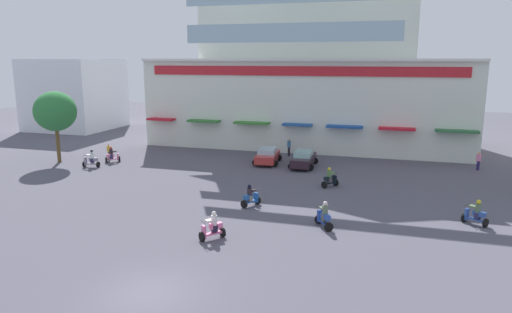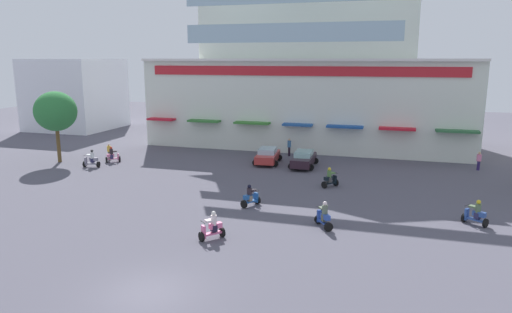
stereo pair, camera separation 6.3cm
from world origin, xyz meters
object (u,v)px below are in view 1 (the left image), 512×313
scooter_rider_8 (251,197)px  pedestrian_2 (289,146)px  plaza_tree_0 (55,112)px  scooter_rider_5 (330,179)px  parked_car_1 (304,159)px  scooter_rider_7 (476,214)px  pedestrian_1 (479,160)px  scooter_rider_3 (324,217)px  scooter_rider_0 (213,228)px  scooter_rider_2 (91,160)px  parked_car_0 (267,156)px  pedestrian_0 (109,151)px  scooter_rider_4 (112,156)px

scooter_rider_8 → pedestrian_2: size_ratio=0.84×
plaza_tree_0 → scooter_rider_5: plaza_tree_0 is taller
parked_car_1 → scooter_rider_5: bearing=-62.4°
plaza_tree_0 → scooter_rider_7: 35.56m
scooter_rider_7 → pedestrian_1: 15.02m
scooter_rider_3 → scooter_rider_0: bearing=-147.9°
scooter_rider_2 → pedestrian_2: pedestrian_2 is taller
scooter_rider_3 → scooter_rider_5: size_ratio=1.04×
parked_car_1 → scooter_rider_5: scooter_rider_5 is taller
pedestrian_2 → scooter_rider_0: bearing=-87.8°
parked_car_1 → scooter_rider_3: scooter_rider_3 is taller
plaza_tree_0 → pedestrian_2: size_ratio=3.73×
parked_car_1 → scooter_rider_0: scooter_rider_0 is taller
parked_car_0 → scooter_rider_0: bearing=-83.8°
scooter_rider_7 → pedestrian_0: bearing=163.2°
scooter_rider_0 → scooter_rider_4: bearing=136.9°
scooter_rider_0 → scooter_rider_3: scooter_rider_3 is taller
scooter_rider_0 → scooter_rider_3: (5.44, 3.42, 0.02)m
pedestrian_2 → scooter_rider_7: bearing=-47.5°
parked_car_0 → parked_car_1: size_ratio=0.98×
scooter_rider_2 → scooter_rider_4: (0.60, 2.35, -0.06)m
scooter_rider_2 → scooter_rider_3: size_ratio=1.00×
scooter_rider_4 → scooter_rider_3: bearing=-28.4°
scooter_rider_7 → scooter_rider_8: 13.56m
scooter_rider_2 → scooter_rider_3: 23.92m
parked_car_1 → scooter_rider_4: (-17.46, -3.17, -0.14)m
parked_car_1 → pedestrian_1: bearing=11.9°
parked_car_0 → scooter_rider_8: (2.28, -12.65, -0.12)m
pedestrian_1 → pedestrian_2: 17.05m
pedestrian_1 → parked_car_1: bearing=-168.1°
scooter_rider_3 → scooter_rider_8: 5.81m
scooter_rider_3 → pedestrian_2: pedestrian_2 is taller
plaza_tree_0 → scooter_rider_4: bearing=16.5°
scooter_rider_2 → scooter_rider_3: bearing=-22.7°
plaza_tree_0 → scooter_rider_8: (21.03, -7.57, -4.13)m
parked_car_0 → scooter_rider_8: 12.85m
scooter_rider_8 → pedestrian_1: size_ratio=0.91×
scooter_rider_0 → pedestrian_1: 26.71m
parked_car_0 → pedestrian_1: bearing=8.1°
scooter_rider_0 → scooter_rider_8: scooter_rider_0 is taller
scooter_rider_2 → pedestrian_1: (32.78, 8.60, 0.25)m
parked_car_0 → parked_car_1: (3.47, -0.50, 0.01)m
scooter_rider_0 → scooter_rider_4: (-16.02, 15.00, -0.04)m
scooter_rider_8 → scooter_rider_3: bearing=-26.6°
parked_car_1 → scooter_rider_0: (-1.44, -18.17, -0.10)m
scooter_rider_7 → parked_car_1: bearing=136.5°
parked_car_0 → scooter_rider_2: size_ratio=2.70×
parked_car_1 → pedestrian_2: (-2.29, 4.27, 0.27)m
parked_car_0 → scooter_rider_5: bearing=-44.6°
pedestrian_1 → pedestrian_2: size_ratio=0.92×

